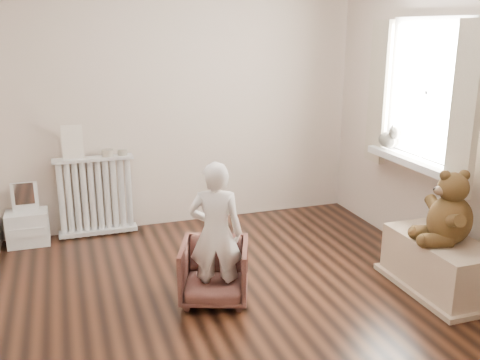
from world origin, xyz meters
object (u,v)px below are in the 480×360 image
object	(u,v)px
radiator	(96,197)
child	(216,233)
toy_vanity	(27,216)
toy_bench	(440,265)
teddy_bear	(451,210)
plush_cat	(389,138)
armchair	(214,272)

from	to	relation	value
radiator	child	xyz separation A→B (m)	(0.73, -1.67, 0.16)
radiator	toy_vanity	bearing A→B (deg)	-177.31
radiator	toy_bench	size ratio (longest dim) A/B	0.89
radiator	teddy_bear	size ratio (longest dim) A/B	1.42
child	toy_bench	size ratio (longest dim) A/B	1.20
radiator	plush_cat	xyz separation A→B (m)	(2.57, -1.00, 0.61)
radiator	toy_bench	bearing A→B (deg)	-39.63
toy_vanity	radiator	bearing A→B (deg)	2.69
toy_bench	radiator	bearing A→B (deg)	140.37
toy_vanity	teddy_bear	world-z (taller)	teddy_bear
toy_vanity	armchair	bearing A→B (deg)	-49.35
toy_bench	teddy_bear	distance (m)	0.47
armchair	toy_bench	xyz separation A→B (m)	(1.70, -0.39, -0.03)
radiator	child	distance (m)	1.83
child	toy_bench	distance (m)	1.77
radiator	armchair	xyz separation A→B (m)	(0.73, -1.62, -0.16)
armchair	child	bearing A→B (deg)	-69.54
toy_vanity	armchair	xyz separation A→B (m)	(1.37, -1.59, -0.05)
teddy_bear	plush_cat	distance (m)	1.13
toy_vanity	teddy_bear	distance (m)	3.70
child	toy_bench	xyz separation A→B (m)	(1.70, -0.34, -0.35)
plush_cat	armchair	bearing A→B (deg)	-159.36
toy_vanity	plush_cat	xyz separation A→B (m)	(3.21, -0.97, 0.72)
radiator	plush_cat	bearing A→B (deg)	-21.32
toy_vanity	teddy_bear	size ratio (longest dim) A/B	1.06
toy_vanity	toy_bench	bearing A→B (deg)	-32.87
radiator	plush_cat	world-z (taller)	plush_cat
teddy_bear	armchair	bearing A→B (deg)	179.25
plush_cat	teddy_bear	bearing A→B (deg)	-95.60
child	teddy_bear	xyz separation A→B (m)	(1.70, -0.40, 0.12)
armchair	teddy_bear	distance (m)	1.81
radiator	teddy_bear	xyz separation A→B (m)	(2.43, -2.07, 0.28)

